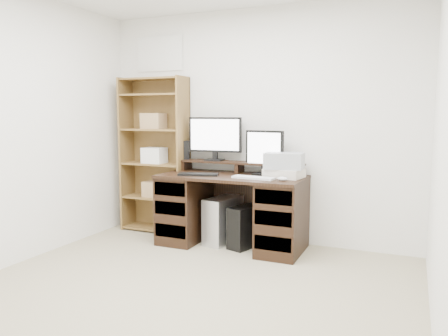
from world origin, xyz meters
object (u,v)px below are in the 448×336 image
Objects in this scene: desk at (232,209)px; printer at (284,173)px; tower_black at (247,226)px; monitor_small at (264,151)px; tower_silver at (223,220)px; monitor_wide at (215,136)px; bookshelf at (156,154)px.

printer reaches higher than desk.
desk is 3.18× the size of tower_black.
monitor_small is 0.87m from tower_silver.
monitor_wide is at bearing -177.14° from monitor_small.
monitor_wide reaches higher than printer.
monitor_wide is 1.04m from tower_black.
monitor_wide is 0.92m from printer.
bookshelf is (-1.22, 0.19, 0.70)m from tower_black.
tower_black is (0.45, -0.20, -0.92)m from monitor_wide.
desk is at bearing -153.69° from tower_black.
monitor_wide is at bearing 174.17° from tower_black.
tower_silver is at bearing -48.01° from monitor_wide.
printer is 0.73× the size of tower_silver.
monitor_small reaches higher than tower_silver.
tower_silver is (-0.13, 0.07, -0.14)m from desk.
printer is 0.76× the size of tower_black.
printer is 0.69m from tower_black.
bookshelf is at bearing -170.59° from tower_black.
tower_silver is 1.05× the size of tower_black.
printer is 1.61m from bookshelf.
printer is at bearing -15.20° from monitor_small.
printer reaches higher than tower_silver.
tower_black is 1.42m from bookshelf.
tower_silver reaches higher than tower_black.
desk is 2.49× the size of monitor_wide.
tower_black is at bearing -28.92° from monitor_wide.
printer is (0.84, -0.17, -0.34)m from monitor_wide.
desk is at bearing -165.87° from printer.
monitor_small is 0.98× the size of tower_black.
monitor_small is 0.81m from tower_black.
tower_silver is (-0.43, -0.09, -0.75)m from monitor_small.
monitor_wide is 0.61m from monitor_small.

